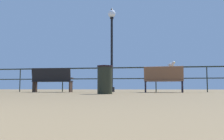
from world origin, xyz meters
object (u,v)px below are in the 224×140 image
Objects in this scene: bench_near_left at (52,79)px; trash_bin at (105,80)px; bench_near_right at (163,78)px; lamppost_center at (112,39)px; seagull_on_rail at (172,64)px.

bench_near_left is 2.05× the size of trash_bin.
trash_bin is at bearing -43.30° from bench_near_left.
bench_near_right is 1.87× the size of trash_bin.
lamppost_center is 4.14m from trash_bin.
seagull_on_rail is (4.99, 0.72, 0.62)m from bench_near_left.
bench_near_left is 0.43× the size of lamppost_center.
bench_near_right reaches higher than trash_bin.
seagull_on_rail is at bearing -7.20° from lamppost_center.
bench_near_left is 4.06× the size of seagull_on_rail.
bench_near_left is 4.57m from bench_near_right.
lamppost_center is 4.75× the size of trash_bin.
bench_near_right is 0.39× the size of lamppost_center.
bench_near_right is 1.05m from seagull_on_rail.
lamppost_center is at bearing 172.80° from seagull_on_rail.
seagull_on_rail is (0.41, 0.72, 0.63)m from bench_near_right.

